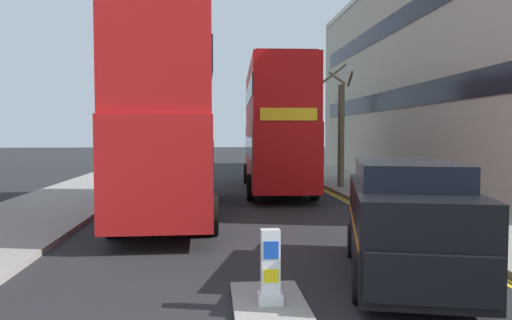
{
  "coord_description": "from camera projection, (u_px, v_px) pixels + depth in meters",
  "views": [
    {
      "loc": [
        -0.84,
        -4.16,
        2.62
      ],
      "look_at": [
        0.5,
        11.0,
        1.8
      ],
      "focal_mm": 34.55,
      "sensor_mm": 36.0,
      "label": 1
    }
  ],
  "objects": [
    {
      "name": "taxi_minivan",
      "position": [
        408.0,
        220.0,
        8.78
      ],
      "size": [
        3.0,
        5.13,
        2.12
      ],
      "color": "black",
      "rests_on": "ground"
    },
    {
      "name": "keep_left_bollard",
      "position": [
        270.0,
        270.0,
        7.28
      ],
      "size": [
        0.36,
        0.28,
        1.11
      ],
      "color": "silver",
      "rests_on": "traffic_island"
    },
    {
      "name": "kerb_line_outer",
      "position": [
        351.0,
        202.0,
        18.66
      ],
      "size": [
        0.1,
        56.0,
        0.01
      ],
      "primitive_type": "cube",
      "color": "yellow",
      "rests_on": "ground"
    },
    {
      "name": "sidewalk_right",
      "position": [
        387.0,
        194.0,
        20.83
      ],
      "size": [
        4.0,
        80.0,
        0.14
      ],
      "primitive_type": "cube",
      "color": "gray",
      "rests_on": "ground"
    },
    {
      "name": "traffic_island",
      "position": [
        270.0,
        307.0,
        7.31
      ],
      "size": [
        1.1,
        2.2,
        0.1
      ],
      "primitive_type": "cube",
      "color": "gray",
      "rests_on": "ground"
    },
    {
      "name": "double_decker_bus_oncoming",
      "position": [
        276.0,
        125.0,
        22.49
      ],
      "size": [
        3.14,
        10.9,
        5.64
      ],
      "color": "#B20F0F",
      "rests_on": "ground"
    },
    {
      "name": "street_tree_mid",
      "position": [
        341.0,
        129.0,
        22.92
      ],
      "size": [
        1.52,
        1.67,
        5.84
      ],
      "color": "#6B6047",
      "rests_on": "sidewalk_right"
    },
    {
      "name": "street_tree_near",
      "position": [
        305.0,
        128.0,
        36.03
      ],
      "size": [
        1.66,
        1.66,
        6.16
      ],
      "color": "#6B6047",
      "rests_on": "sidewalk_right"
    },
    {
      "name": "townhouse_terrace_right",
      "position": [
        472.0,
        76.0,
        27.19
      ],
      "size": [
        10.08,
        28.0,
        11.55
      ],
      "color": "#B2A893",
      "rests_on": "ground"
    },
    {
      "name": "double_decker_bus_away",
      "position": [
        171.0,
        121.0,
        15.71
      ],
      "size": [
        2.92,
        10.84,
        5.64
      ],
      "color": "red",
      "rests_on": "ground"
    },
    {
      "name": "kerb_line_inner",
      "position": [
        347.0,
        203.0,
        18.65
      ],
      "size": [
        0.1,
        56.0,
        0.01
      ],
      "primitive_type": "cube",
      "color": "yellow",
      "rests_on": "ground"
    },
    {
      "name": "sidewalk_left",
      "position": [
        71.0,
        197.0,
        19.69
      ],
      "size": [
        4.0,
        80.0,
        0.14
      ],
      "primitive_type": "cube",
      "color": "gray",
      "rests_on": "ground"
    },
    {
      "name": "pedestrian_far",
      "position": [
        320.0,
        163.0,
        27.3
      ],
      "size": [
        0.34,
        0.22,
        1.62
      ],
      "color": "#2D2D38",
      "rests_on": "sidewalk_right"
    }
  ]
}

